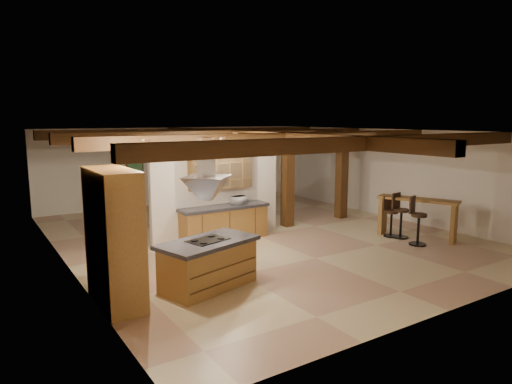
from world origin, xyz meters
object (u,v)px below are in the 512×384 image
Objects in this scene: kitchen_island at (208,263)px; dining_table at (205,211)px; bar_counter at (417,211)px; sofa at (229,193)px.

dining_table is at bearing 64.04° from kitchen_island.
bar_counter is at bearing -62.24° from dining_table.
kitchen_island is 1.07× the size of sofa.
dining_table is 0.81× the size of sofa.
bar_counter is (3.85, -5.17, 0.46)m from dining_table.
dining_table is (2.63, 5.39, -0.19)m from kitchen_island.
kitchen_island is 9.60m from sofa.
sofa is 8.06m from bar_counter.
sofa is at bearing 39.50° from dining_table.
kitchen_island is at bearing -124.84° from dining_table.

